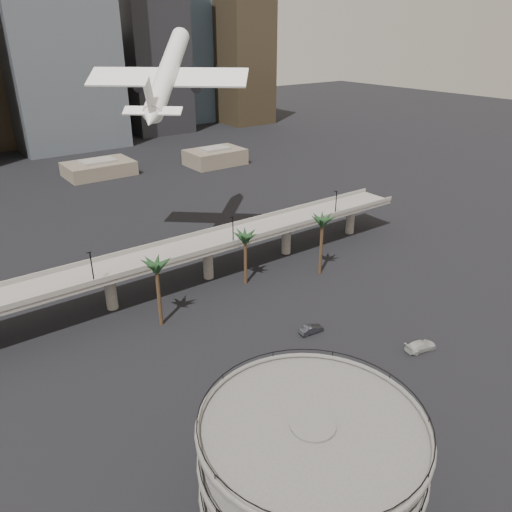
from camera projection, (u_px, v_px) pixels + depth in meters
ground at (361, 460)px, 63.54m from camera, size 700.00×700.00×0.00m
parking_ramp at (310, 474)px, 49.48m from camera, size 22.20×22.20×17.35m
overpass at (161, 260)px, 100.63m from camera, size 130.00×9.30×14.70m
palm_trees at (247, 241)px, 98.92m from camera, size 42.40×10.40×14.00m
low_buildings at (64, 179)px, 169.98m from camera, size 135.00×27.50×6.80m
skyline at (11, 31)px, 209.93m from camera, size 269.00×86.00×132.51m
airborne_jet at (168, 73)px, 103.84m from camera, size 29.59×30.12×19.58m
car_a at (303, 366)px, 79.79m from camera, size 4.88×2.71×1.57m
car_b at (311, 329)px, 89.50m from camera, size 4.77×2.09×1.53m
car_c at (421, 346)px, 84.75m from camera, size 6.11×3.47×1.67m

